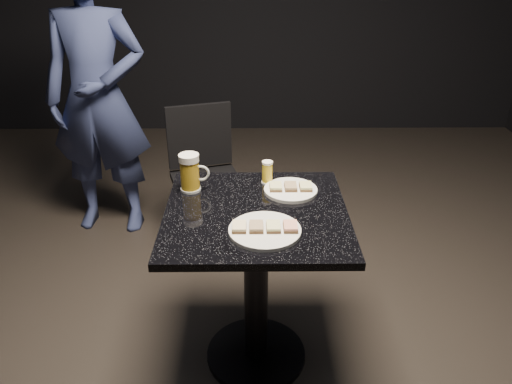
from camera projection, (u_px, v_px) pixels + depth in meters
floor at (256, 355)px, 2.25m from camera, size 6.00×6.00×0.00m
plate_large at (265, 231)px, 1.77m from camera, size 0.26×0.26×0.01m
plate_small at (291, 190)px, 2.05m from camera, size 0.22×0.22×0.01m
patron at (97, 99)px, 2.92m from camera, size 0.64×0.44×1.68m
table at (256, 263)px, 2.02m from camera, size 0.70×0.70×0.75m
beer_mug at (190, 172)px, 2.03m from camera, size 0.12×0.08×0.16m
beer_tumbler at (267, 172)px, 2.10m from camera, size 0.05×0.05×0.10m
chair at (205, 171)px, 2.83m from camera, size 0.46×0.46×0.86m
canapes_on_plate_large at (265, 227)px, 1.76m from camera, size 0.23×0.07×0.02m
canapes_on_plate_small at (291, 187)px, 2.04m from camera, size 0.17×0.07×0.02m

